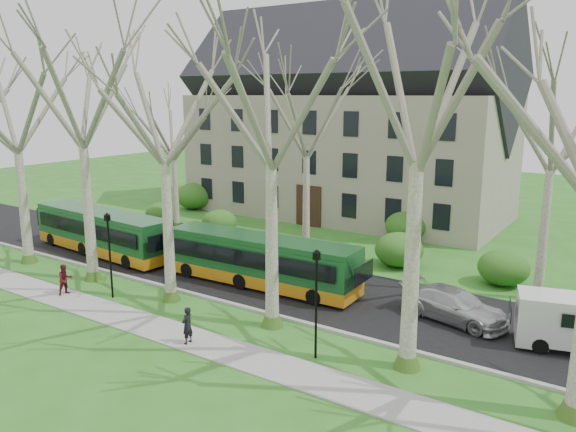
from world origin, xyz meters
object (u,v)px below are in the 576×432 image
object	(u,v)px
sedan	(454,305)
pedestrian_b	(65,279)
bus_follow	(260,260)
pedestrian_a	(187,325)
bus_lead	(102,232)

from	to	relation	value
sedan	pedestrian_b	size ratio (longest dim) A/B	3.15
bus_follow	sedan	world-z (taller)	bus_follow
bus_follow	pedestrian_b	xyz separation A→B (m)	(-7.47, -6.65, -0.60)
sedan	pedestrian_a	size ratio (longest dim) A/B	3.19
bus_follow	pedestrian_b	size ratio (longest dim) A/B	7.04
bus_lead	pedestrian_a	bearing A→B (deg)	-21.67
sedan	pedestrian_a	distance (m)	11.89
pedestrian_b	pedestrian_a	bearing A→B (deg)	-84.82
pedestrian_a	bus_follow	bearing A→B (deg)	-171.45
pedestrian_a	pedestrian_b	xyz separation A→B (m)	(-9.26, 0.80, 0.01)
pedestrian_a	sedan	bearing A→B (deg)	130.33
bus_lead	pedestrian_b	world-z (taller)	bus_lead
bus_follow	pedestrian_a	xyz separation A→B (m)	(1.79, -7.45, -0.61)
sedan	pedestrian_b	bearing A→B (deg)	126.94
bus_lead	pedestrian_b	size ratio (longest dim) A/B	7.23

